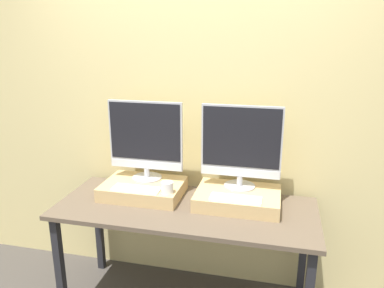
% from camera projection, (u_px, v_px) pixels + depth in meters
% --- Properties ---
extents(wall_back, '(8.00, 0.04, 2.60)m').
position_uv_depth(wall_back, '(199.00, 117.00, 2.72)').
color(wall_back, '#DBC684').
rests_on(wall_back, ground_plane).
extents(workbench, '(1.72, 0.69, 0.78)m').
position_uv_depth(workbench, '(185.00, 218.00, 2.50)').
color(workbench, brown).
rests_on(workbench, ground_plane).
extents(wooden_riser_left, '(0.55, 0.40, 0.09)m').
position_uv_depth(wooden_riser_left, '(143.00, 189.00, 2.64)').
color(wooden_riser_left, tan).
rests_on(wooden_riser_left, workbench).
extents(monitor_left, '(0.53, 0.21, 0.57)m').
position_uv_depth(monitor_left, '(146.00, 139.00, 2.62)').
color(monitor_left, '#B2B2B7').
rests_on(monitor_left, wooden_riser_left).
extents(keyboard_left, '(0.33, 0.12, 0.01)m').
position_uv_depth(keyboard_left, '(136.00, 189.00, 2.51)').
color(keyboard_left, silver).
rests_on(keyboard_left, wooden_riser_left).
extents(mug, '(0.08, 0.08, 0.08)m').
position_uv_depth(mug, '(167.00, 188.00, 2.45)').
color(mug, white).
rests_on(mug, wooden_riser_left).
extents(wooden_riser_right, '(0.55, 0.40, 0.09)m').
position_uv_depth(wooden_riser_right, '(238.00, 198.00, 2.50)').
color(wooden_riser_right, tan).
rests_on(wooden_riser_right, workbench).
extents(monitor_right, '(0.53, 0.21, 0.57)m').
position_uv_depth(monitor_right, '(241.00, 145.00, 2.47)').
color(monitor_right, '#B2B2B7').
rests_on(monitor_right, wooden_riser_right).
extents(keyboard_right, '(0.33, 0.12, 0.01)m').
position_uv_depth(keyboard_right, '(236.00, 199.00, 2.36)').
color(keyboard_right, silver).
rests_on(keyboard_right, wooden_riser_right).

